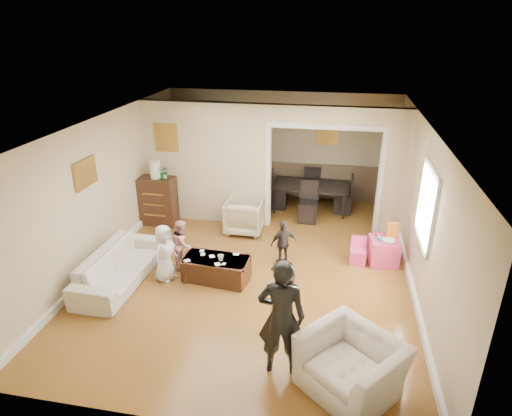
% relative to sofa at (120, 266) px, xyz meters
% --- Properties ---
extents(floor, '(7.00, 7.00, 0.00)m').
position_rel_sofa_xyz_m(floor, '(2.13, 0.95, -0.29)').
color(floor, '#986427').
rests_on(floor, ground).
extents(partition_left, '(2.75, 0.18, 2.60)m').
position_rel_sofa_xyz_m(partition_left, '(0.75, 2.75, 1.01)').
color(partition_left, tan).
rests_on(partition_left, ground).
extents(partition_right, '(0.55, 0.18, 2.60)m').
position_rel_sofa_xyz_m(partition_right, '(4.60, 2.75, 1.01)').
color(partition_right, tan).
rests_on(partition_right, ground).
extents(partition_header, '(2.22, 0.18, 0.35)m').
position_rel_sofa_xyz_m(partition_header, '(3.23, 2.75, 2.13)').
color(partition_header, tan).
rests_on(partition_header, partition_right).
extents(window_pane, '(0.03, 0.95, 1.10)m').
position_rel_sofa_xyz_m(window_pane, '(4.86, 0.55, 1.26)').
color(window_pane, white).
rests_on(window_pane, ground).
extents(framed_art_partition, '(0.45, 0.03, 0.55)m').
position_rel_sofa_xyz_m(framed_art_partition, '(-0.07, 2.65, 1.56)').
color(framed_art_partition, brown).
rests_on(framed_art_partition, partition_left).
extents(framed_art_sofa_wall, '(0.03, 0.55, 0.40)m').
position_rel_sofa_xyz_m(framed_art_sofa_wall, '(-0.58, 0.35, 1.51)').
color(framed_art_sofa_wall, brown).
extents(framed_art_alcove, '(0.45, 0.03, 0.55)m').
position_rel_sofa_xyz_m(framed_art_alcove, '(3.23, 4.39, 1.41)').
color(framed_art_alcove, brown).
extents(sofa, '(0.84, 2.02, 0.58)m').
position_rel_sofa_xyz_m(sofa, '(0.00, 0.00, 0.00)').
color(sofa, beige).
rests_on(sofa, ground).
extents(armchair_back, '(0.75, 0.78, 0.71)m').
position_rel_sofa_xyz_m(armchair_back, '(1.67, 2.28, 0.06)').
color(armchair_back, tan).
rests_on(armchair_back, ground).
extents(armchair_front, '(1.45, 1.43, 0.71)m').
position_rel_sofa_xyz_m(armchair_front, '(3.81, -1.69, 0.06)').
color(armchair_front, beige).
rests_on(armchair_front, ground).
extents(dresser, '(0.77, 0.43, 1.05)m').
position_rel_sofa_xyz_m(dresser, '(-0.25, 2.33, 0.23)').
color(dresser, '#371D10').
rests_on(dresser, ground).
extents(table_lamp, '(0.22, 0.22, 0.36)m').
position_rel_sofa_xyz_m(table_lamp, '(-0.25, 2.33, 0.94)').
color(table_lamp, '#FFF3CF').
rests_on(table_lamp, dresser).
extents(potted_plant, '(0.25, 0.22, 0.28)m').
position_rel_sofa_xyz_m(potted_plant, '(-0.05, 2.33, 0.90)').
color(potted_plant, '#347132').
rests_on(potted_plant, dresser).
extents(coffee_table, '(1.15, 0.68, 0.41)m').
position_rel_sofa_xyz_m(coffee_table, '(1.59, 0.37, -0.09)').
color(coffee_table, '#3A1C12').
rests_on(coffee_table, ground).
extents(coffee_cup, '(0.12, 0.12, 0.10)m').
position_rel_sofa_xyz_m(coffee_cup, '(1.69, 0.32, 0.17)').
color(coffee_cup, beige).
rests_on(coffee_cup, coffee_table).
extents(play_table, '(0.55, 0.55, 0.48)m').
position_rel_sofa_xyz_m(play_table, '(4.43, 1.47, -0.05)').
color(play_table, '#E33B71').
rests_on(play_table, ground).
extents(cereal_box, '(0.21, 0.09, 0.30)m').
position_rel_sofa_xyz_m(cereal_box, '(4.55, 1.57, 0.34)').
color(cereal_box, gold).
rests_on(cereal_box, play_table).
extents(cyan_cup, '(0.08, 0.08, 0.08)m').
position_rel_sofa_xyz_m(cyan_cup, '(4.33, 1.42, 0.23)').
color(cyan_cup, teal).
rests_on(cyan_cup, play_table).
extents(toy_block, '(0.10, 0.09, 0.05)m').
position_rel_sofa_xyz_m(toy_block, '(4.31, 1.59, 0.22)').
color(toy_block, red).
rests_on(toy_block, play_table).
extents(play_bowl, '(0.25, 0.25, 0.06)m').
position_rel_sofa_xyz_m(play_bowl, '(4.48, 1.35, 0.22)').
color(play_bowl, beige).
rests_on(play_bowl, play_table).
extents(dining_table, '(1.76, 1.01, 0.61)m').
position_rel_sofa_xyz_m(dining_table, '(2.94, 3.69, 0.01)').
color(dining_table, black).
rests_on(dining_table, ground).
extents(adult_person, '(0.61, 0.42, 1.61)m').
position_rel_sofa_xyz_m(adult_person, '(2.95, -1.54, 0.51)').
color(adult_person, black).
rests_on(adult_person, ground).
extents(child_kneel_a, '(0.45, 0.57, 1.01)m').
position_rel_sofa_xyz_m(child_kneel_a, '(0.74, 0.22, 0.22)').
color(child_kneel_a, silver).
rests_on(child_kneel_a, ground).
extents(child_kneel_b, '(0.44, 0.51, 0.92)m').
position_rel_sofa_xyz_m(child_kneel_b, '(0.89, 0.67, 0.17)').
color(child_kneel_b, '#CE8086').
rests_on(child_kneel_b, ground).
extents(child_toddler, '(0.53, 0.44, 0.85)m').
position_rel_sofa_xyz_m(child_toddler, '(2.64, 1.12, 0.13)').
color(child_toddler, black).
rests_on(child_toddler, ground).
extents(craft_papers, '(0.87, 0.51, 0.00)m').
position_rel_sofa_xyz_m(craft_papers, '(1.51, 0.37, 0.12)').
color(craft_papers, white).
rests_on(craft_papers, coffee_table).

